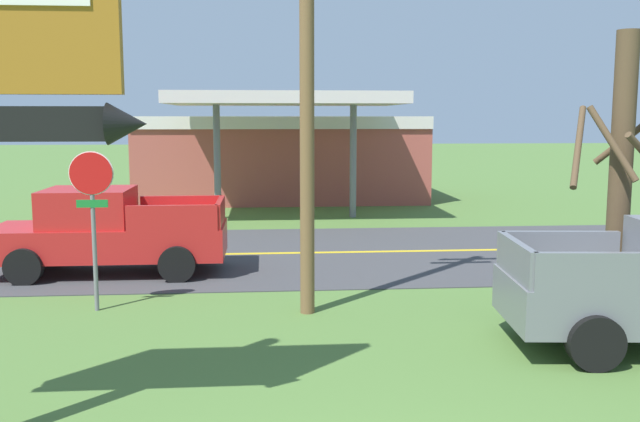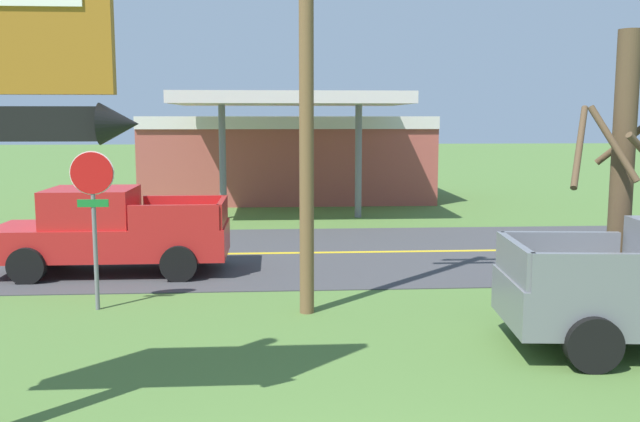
{
  "view_description": "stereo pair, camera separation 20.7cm",
  "coord_description": "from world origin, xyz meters",
  "views": [
    {
      "loc": [
        -1.07,
        -4.97,
        3.55
      ],
      "look_at": [
        0.0,
        8.0,
        1.8
      ],
      "focal_mm": 39.13,
      "sensor_mm": 36.0,
      "label": 1
    },
    {
      "loc": [
        -0.86,
        -4.99,
        3.55
      ],
      "look_at": [
        0.0,
        8.0,
        1.8
      ],
      "focal_mm": 39.13,
      "sensor_mm": 36.0,
      "label": 2
    }
  ],
  "objects": [
    {
      "name": "utility_pole",
      "position": [
        -0.28,
        7.42,
        5.09
      ],
      "size": [
        1.64,
        0.26,
        9.64
      ],
      "color": "brown",
      "rests_on": "ground"
    },
    {
      "name": "road_asphalt",
      "position": [
        0.0,
        13.0,
        0.01
      ],
      "size": [
        140.0,
        8.0,
        0.02
      ],
      "primitive_type": "cube",
      "color": "#3D3D3F",
      "rests_on": "ground"
    },
    {
      "name": "gas_station",
      "position": [
        -0.26,
        25.29,
        1.94
      ],
      "size": [
        12.0,
        11.5,
        4.4
      ],
      "color": "#A84C42",
      "rests_on": "ground"
    },
    {
      "name": "road_centre_line",
      "position": [
        0.0,
        13.0,
        0.02
      ],
      "size": [
        126.0,
        0.2,
        0.01
      ],
      "primitive_type": "cube",
      "color": "gold",
      "rests_on": "road_asphalt"
    },
    {
      "name": "stop_sign",
      "position": [
        -4.16,
        7.87,
        2.03
      ],
      "size": [
        0.8,
        0.08,
        2.95
      ],
      "color": "slate",
      "rests_on": "ground"
    },
    {
      "name": "pickup_red_on_road",
      "position": [
        -4.62,
        11.0,
        0.96
      ],
      "size": [
        5.2,
        2.24,
        1.96
      ],
      "color": "red",
      "rests_on": "ground"
    },
    {
      "name": "bare_tree",
      "position": [
        5.29,
        6.94,
        2.61
      ],
      "size": [
        1.84,
        1.85,
        5.06
      ],
      "color": "brown",
      "rests_on": "ground"
    }
  ]
}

